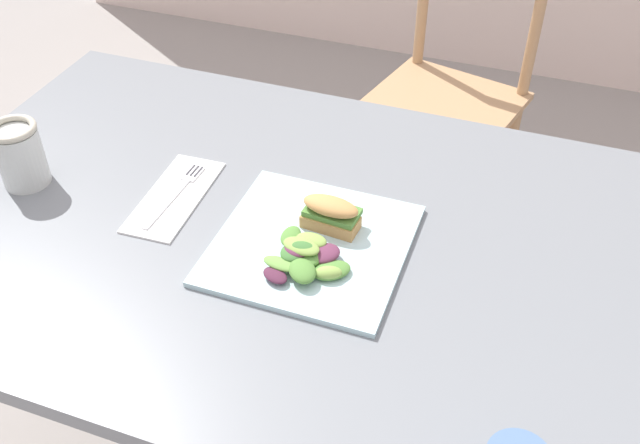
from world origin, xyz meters
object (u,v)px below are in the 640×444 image
(dining_table, at_px, (285,281))
(mason_jar_iced_tea, at_px, (21,157))
(fork_on_napkin, at_px, (178,190))
(chair_wooden_far, at_px, (448,97))
(plate_lunch, at_px, (311,244))
(sandwich_half_front, at_px, (331,213))

(dining_table, bearing_deg, mason_jar_iced_tea, -175.41)
(fork_on_napkin, bearing_deg, chair_wooden_far, 72.89)
(fork_on_napkin, distance_m, mason_jar_iced_tea, 0.28)
(dining_table, distance_m, plate_lunch, 0.14)
(chair_wooden_far, distance_m, plate_lunch, 1.07)
(dining_table, height_order, plate_lunch, plate_lunch)
(mason_jar_iced_tea, bearing_deg, dining_table, 4.59)
(dining_table, distance_m, mason_jar_iced_tea, 0.51)
(sandwich_half_front, xyz_separation_m, mason_jar_iced_tea, (-0.55, -0.06, 0.01))
(plate_lunch, bearing_deg, mason_jar_iced_tea, -178.87)
(sandwich_half_front, bearing_deg, mason_jar_iced_tea, -174.13)
(dining_table, bearing_deg, chair_wooden_far, 84.65)
(chair_wooden_far, distance_m, fork_on_napkin, 1.06)
(chair_wooden_far, bearing_deg, dining_table, -95.35)
(plate_lunch, relative_size, mason_jar_iced_tea, 2.55)
(sandwich_half_front, bearing_deg, fork_on_napkin, 178.94)
(sandwich_half_front, height_order, mason_jar_iced_tea, mason_jar_iced_tea)
(fork_on_napkin, relative_size, mason_jar_iced_tea, 1.58)
(mason_jar_iced_tea, bearing_deg, chair_wooden_far, 61.31)
(mason_jar_iced_tea, bearing_deg, fork_on_napkin, 13.04)
(dining_table, relative_size, fork_on_napkin, 7.04)
(dining_table, xyz_separation_m, fork_on_napkin, (-0.21, 0.02, 0.13))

